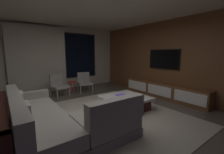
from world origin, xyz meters
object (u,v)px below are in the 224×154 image
(accent_chair_by_curtain, at_px, (59,84))
(mounted_tv, at_px, (164,59))
(coffee_table, at_px, (125,103))
(media_console, at_px, (164,91))
(side_stool, at_px, (72,84))
(sectional_couch, at_px, (56,121))
(book_stack_on_coffee_table, at_px, (122,96))
(accent_chair_near_window, at_px, (84,81))

(accent_chair_by_curtain, relative_size, mounted_tv, 0.65)
(coffee_table, distance_m, mounted_tv, 2.31)
(accent_chair_by_curtain, bearing_deg, media_console, -40.73)
(coffee_table, height_order, media_console, media_console)
(side_stool, bearing_deg, media_console, -46.63)
(sectional_couch, xyz_separation_m, mounted_tv, (3.96, 0.44, 1.06))
(accent_chair_by_curtain, bearing_deg, book_stack_on_coffee_table, -70.68)
(side_stool, relative_size, mounted_tv, 0.38)
(side_stool, relative_size, media_console, 0.15)
(sectional_couch, height_order, media_console, sectional_couch)
(accent_chair_by_curtain, bearing_deg, coffee_table, -66.64)
(sectional_couch, relative_size, side_stool, 5.43)
(accent_chair_by_curtain, bearing_deg, mounted_tv, -36.70)
(media_console, height_order, mounted_tv, mounted_tv)
(book_stack_on_coffee_table, bearing_deg, side_stool, 98.41)
(book_stack_on_coffee_table, distance_m, side_stool, 2.61)
(coffee_table, bearing_deg, side_stool, 102.57)
(accent_chair_by_curtain, height_order, media_console, accent_chair_by_curtain)
(accent_chair_near_window, xyz_separation_m, accent_chair_by_curtain, (-1.05, -0.01, 0.00))
(coffee_table, height_order, accent_chair_near_window, accent_chair_near_window)
(coffee_table, relative_size, media_console, 0.37)
(accent_chair_near_window, bearing_deg, sectional_couch, -125.40)
(accent_chair_near_window, xyz_separation_m, mounted_tv, (2.01, -2.29, 0.92))
(side_stool, height_order, mounted_tv, mounted_tv)
(side_stool, bearing_deg, coffee_table, -77.43)
(book_stack_on_coffee_table, relative_size, accent_chair_by_curtain, 0.36)
(accent_chair_by_curtain, relative_size, media_console, 0.25)
(accent_chair_by_curtain, distance_m, mounted_tv, 3.93)
(accent_chair_near_window, relative_size, mounted_tv, 0.65)
(media_console, bearing_deg, accent_chair_near_window, 126.32)
(media_console, bearing_deg, sectional_couch, -176.33)
(coffee_table, distance_m, accent_chair_by_curtain, 2.72)
(accent_chair_by_curtain, bearing_deg, accent_chair_near_window, 0.57)
(book_stack_on_coffee_table, relative_size, mounted_tv, 0.24)
(accent_chair_near_window, relative_size, media_console, 0.25)
(mounted_tv, bearing_deg, accent_chair_near_window, 131.27)
(coffee_table, bearing_deg, book_stack_on_coffee_table, -159.12)
(coffee_table, xyz_separation_m, book_stack_on_coffee_table, (-0.18, -0.07, 0.23))
(accent_chair_by_curtain, relative_size, side_stool, 1.70)
(coffee_table, distance_m, accent_chair_near_window, 2.51)
(coffee_table, xyz_separation_m, mounted_tv, (1.99, 0.20, 1.16))
(coffee_table, height_order, mounted_tv, mounted_tv)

